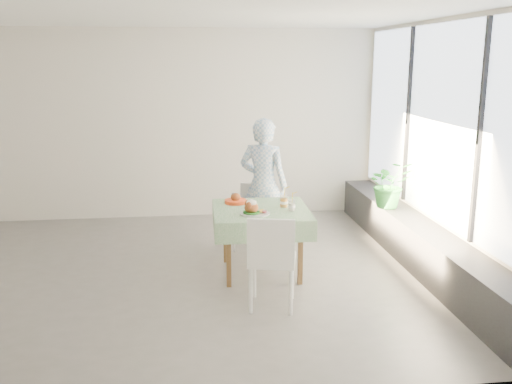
{
  "coord_description": "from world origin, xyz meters",
  "views": [
    {
      "loc": [
        0.13,
        -6.06,
        2.35
      ],
      "look_at": [
        0.89,
        0.01,
        0.92
      ],
      "focal_mm": 40.0,
      "sensor_mm": 36.0,
      "label": 1
    }
  ],
  "objects": [
    {
      "name": "wall_front",
      "position": [
        0.0,
        -2.5,
        1.4
      ],
      "size": [
        6.0,
        0.02,
        2.8
      ],
      "primitive_type": "cube",
      "color": "silver",
      "rests_on": "ground"
    },
    {
      "name": "cafe_table",
      "position": [
        0.94,
        -0.04,
        0.46
      ],
      "size": [
        1.07,
        1.07,
        0.74
      ],
      "color": "brown",
      "rests_on": "ground"
    },
    {
      "name": "wall_back",
      "position": [
        0.0,
        2.5,
        1.4
      ],
      "size": [
        6.0,
        0.02,
        2.8
      ],
      "primitive_type": "cube",
      "color": "silver",
      "rests_on": "ground"
    },
    {
      "name": "juice_cup_lemonade",
      "position": [
        1.26,
        -0.16,
        0.8
      ],
      "size": [
        0.09,
        0.09,
        0.24
      ],
      "color": "white",
      "rests_on": "cafe_table"
    },
    {
      "name": "second_dish",
      "position": [
        0.69,
        0.24,
        0.78
      ],
      "size": [
        0.25,
        0.25,
        0.12
      ],
      "color": "red",
      "rests_on": "cafe_table"
    },
    {
      "name": "wall_right",
      "position": [
        3.0,
        0.0,
        1.4
      ],
      "size": [
        0.02,
        5.0,
        2.8
      ],
      "primitive_type": "cube",
      "color": "silver",
      "rests_on": "ground"
    },
    {
      "name": "main_dish",
      "position": [
        0.83,
        -0.27,
        0.8
      ],
      "size": [
        0.32,
        0.32,
        0.17
      ],
      "color": "white",
      "rests_on": "cafe_table"
    },
    {
      "name": "floor",
      "position": [
        0.0,
        0.0,
        0.0
      ],
      "size": [
        6.0,
        6.0,
        0.0
      ],
      "primitive_type": "plane",
      "color": "#5F5C5A",
      "rests_on": "ground"
    },
    {
      "name": "potted_plant",
      "position": [
        2.7,
        0.75,
        0.8
      ],
      "size": [
        0.56,
        0.49,
        0.61
      ],
      "primitive_type": "imported",
      "rotation": [
        0.0,
        0.0,
        0.03
      ],
      "color": "#30862C",
      "rests_on": "window_ledge"
    },
    {
      "name": "juice_cup_orange",
      "position": [
        1.2,
        0.0,
        0.8
      ],
      "size": [
        0.1,
        0.1,
        0.27
      ],
      "color": "white",
      "rests_on": "cafe_table"
    },
    {
      "name": "chair_far",
      "position": [
        0.93,
        0.8,
        0.25
      ],
      "size": [
        0.51,
        0.51,
        0.81
      ],
      "color": "white",
      "rests_on": "ground"
    },
    {
      "name": "chair_near",
      "position": [
        0.92,
        -0.96,
        0.29
      ],
      "size": [
        0.53,
        0.53,
        0.93
      ],
      "color": "white",
      "rests_on": "ground"
    },
    {
      "name": "window_pane",
      "position": [
        2.97,
        0.0,
        1.65
      ],
      "size": [
        0.01,
        4.8,
        2.18
      ],
      "primitive_type": "cube",
      "color": "#D1E0F9",
      "rests_on": "ground"
    },
    {
      "name": "diner",
      "position": [
        1.08,
        0.77,
        0.83
      ],
      "size": [
        0.72,
        0.62,
        1.67
      ],
      "primitive_type": "imported",
      "rotation": [
        0.0,
        0.0,
        2.7
      ],
      "color": "#87B0D8",
      "rests_on": "ground"
    },
    {
      "name": "window_ledge",
      "position": [
        2.8,
        0.0,
        0.25
      ],
      "size": [
        0.4,
        4.8,
        0.5
      ],
      "primitive_type": "cube",
      "color": "black",
      "rests_on": "ground"
    },
    {
      "name": "ceiling",
      "position": [
        0.0,
        0.0,
        2.8
      ],
      "size": [
        6.0,
        6.0,
        0.0
      ],
      "primitive_type": "plane",
      "rotation": [
        3.14,
        0.0,
        0.0
      ],
      "color": "white",
      "rests_on": "ground"
    }
  ]
}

